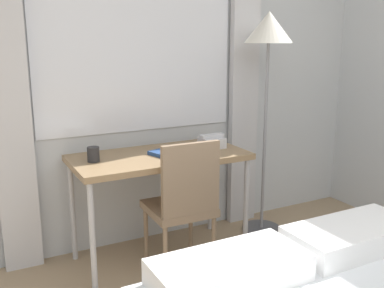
% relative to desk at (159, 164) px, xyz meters
% --- Properties ---
extents(wall_back_with_window, '(4.79, 0.13, 2.70)m').
position_rel_desk_xyz_m(wall_back_with_window, '(0.05, 0.37, 0.67)').
color(wall_back_with_window, silver).
rests_on(wall_back_with_window, ground_plane).
extents(desk, '(1.17, 0.58, 0.75)m').
position_rel_desk_xyz_m(desk, '(0.00, 0.00, 0.00)').
color(desk, '#937551').
rests_on(desk, ground_plane).
extents(desk_chair, '(0.41, 0.41, 0.89)m').
position_rel_desk_xyz_m(desk_chair, '(0.05, -0.26, -0.19)').
color(desk_chair, '#8C7259').
rests_on(desk_chair, ground_plane).
extents(standing_lamp, '(0.35, 0.35, 1.69)m').
position_rel_desk_xyz_m(standing_lamp, '(0.89, 0.03, 0.74)').
color(standing_lamp, '#4C4C51').
rests_on(standing_lamp, ground_plane).
extents(telephone, '(0.18, 0.16, 0.10)m').
position_rel_desk_xyz_m(telephone, '(0.41, 0.00, 0.11)').
color(telephone, silver).
rests_on(telephone, desk).
extents(book, '(0.31, 0.22, 0.02)m').
position_rel_desk_xyz_m(book, '(0.08, -0.00, 0.08)').
color(book, navy).
rests_on(book, desk).
extents(mug, '(0.08, 0.08, 0.09)m').
position_rel_desk_xyz_m(mug, '(-0.44, 0.02, 0.11)').
color(mug, '#262628').
rests_on(mug, desk).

